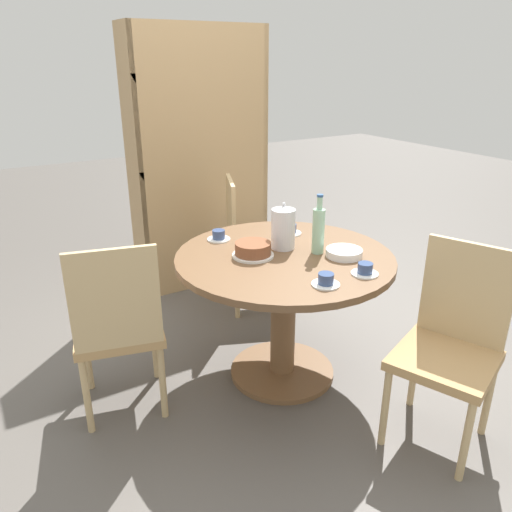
{
  "coord_description": "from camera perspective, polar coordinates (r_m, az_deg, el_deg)",
  "views": [
    {
      "loc": [
        -1.39,
        -2.0,
        1.71
      ],
      "look_at": [
        0.0,
        0.29,
        0.63
      ],
      "focal_mm": 35.0,
      "sensor_mm": 36.0,
      "label": 1
    }
  ],
  "objects": [
    {
      "name": "ground_plane",
      "position": [
        2.97,
        2.98,
        -13.16
      ],
      "size": [
        14.0,
        14.0,
        0.0
      ],
      "primitive_type": "plane",
      "color": "#56514C"
    },
    {
      "name": "cup_b",
      "position": [
        2.83,
        -4.29,
        2.29
      ],
      "size": [
        0.13,
        0.13,
        0.06
      ],
      "color": "white",
      "rests_on": "dining_table"
    },
    {
      "name": "cup_d",
      "position": [
        2.43,
        12.35,
        -1.57
      ],
      "size": [
        0.13,
        0.13,
        0.06
      ],
      "color": "white",
      "rests_on": "dining_table"
    },
    {
      "name": "chair_a",
      "position": [
        2.52,
        -15.46,
        -7.68
      ],
      "size": [
        0.51,
        0.51,
        0.94
      ],
      "rotation": [
        0.0,
        0.0,
        2.9
      ],
      "color": "tan",
      "rests_on": "ground_plane"
    },
    {
      "name": "bookshelf",
      "position": [
        3.85,
        -6.42,
        10.2
      ],
      "size": [
        1.05,
        0.28,
        1.92
      ],
      "rotation": [
        0.0,
        0.0,
        3.14
      ],
      "color": "tan",
      "rests_on": "ground_plane"
    },
    {
      "name": "dining_table",
      "position": [
        2.7,
        3.2,
        -3.52
      ],
      "size": [
        1.15,
        1.15,
        0.74
      ],
      "color": "brown",
      "rests_on": "ground_plane"
    },
    {
      "name": "cup_a",
      "position": [
        2.93,
        3.94,
        2.98
      ],
      "size": [
        0.13,
        0.13,
        0.06
      ],
      "color": "white",
      "rests_on": "dining_table"
    },
    {
      "name": "cup_c",
      "position": [
        2.29,
        7.98,
        -2.8
      ],
      "size": [
        0.13,
        0.13,
        0.06
      ],
      "color": "white",
      "rests_on": "dining_table"
    },
    {
      "name": "water_bottle",
      "position": [
        2.62,
        7.15,
        3.03
      ],
      "size": [
        0.06,
        0.06,
        0.32
      ],
      "color": "#99C6A3",
      "rests_on": "dining_table"
    },
    {
      "name": "coffee_pot",
      "position": [
        2.68,
        3.14,
        3.29
      ],
      "size": [
        0.13,
        0.13,
        0.26
      ],
      "color": "silver",
      "rests_on": "dining_table"
    },
    {
      "name": "chair_c",
      "position": [
        3.5,
        -0.7,
        1.68
      ],
      "size": [
        0.55,
        0.55,
        0.94
      ],
      "rotation": [
        0.0,
        0.0,
        7.45
      ],
      "color": "tan",
      "rests_on": "ground_plane"
    },
    {
      "name": "cake_main",
      "position": [
        2.59,
        -0.35,
        0.71
      ],
      "size": [
        0.22,
        0.22,
        0.08
      ],
      "color": "white",
      "rests_on": "dining_table"
    },
    {
      "name": "plate_stack",
      "position": [
        2.63,
        10.04,
        0.37
      ],
      "size": [
        0.19,
        0.19,
        0.04
      ],
      "color": "white",
      "rests_on": "dining_table"
    },
    {
      "name": "chair_b",
      "position": [
        2.46,
        21.4,
        -9.21
      ],
      "size": [
        0.54,
        0.54,
        0.94
      ],
      "rotation": [
        0.0,
        0.0,
        5.09
      ],
      "color": "tan",
      "rests_on": "ground_plane"
    }
  ]
}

